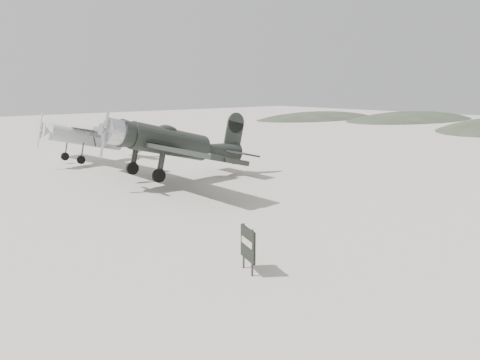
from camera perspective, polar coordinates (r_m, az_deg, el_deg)
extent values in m
plane|color=#A59F92|center=(20.51, 1.90, -4.72)|extent=(160.00, 160.00, 0.00)
ellipsoid|color=#2D3527|center=(84.83, 20.20, 6.94)|extent=(36.00, 18.00, 6.00)
ellipsoid|color=#2D3527|center=(83.70, 9.52, 7.43)|extent=(32.00, 16.00, 5.20)
cylinder|color=black|center=(27.78, -8.65, 4.50)|extent=(4.96, 1.64, 1.57)
cone|color=black|center=(29.88, -2.60, 5.21)|extent=(2.94, 1.50, 1.46)
cylinder|color=silver|center=(26.16, -15.03, 3.81)|extent=(1.03, 1.40, 1.39)
cone|color=silver|center=(25.88, -16.37, 3.66)|extent=(0.40, 0.63, 0.63)
cube|color=silver|center=(25.92, -16.22, 3.68)|extent=(0.07, 0.20, 2.92)
ellipsoid|color=black|center=(27.59, -9.09, 5.89)|extent=(1.24, 0.78, 0.52)
cube|color=black|center=(27.43, -10.02, 3.54)|extent=(2.55, 13.49, 0.25)
cube|color=black|center=(30.43, -1.26, 5.44)|extent=(1.30, 4.73, 0.11)
cube|color=black|center=(30.45, -1.02, 7.25)|extent=(1.35, 0.13, 2.02)
cylinder|color=black|center=(26.18, -9.06, -0.21)|extent=(0.76, 0.19, 0.76)
cylinder|color=black|center=(28.77, -12.21, 0.72)|extent=(0.76, 0.19, 0.76)
cylinder|color=#333333|center=(26.04, -9.11, 1.40)|extent=(0.13, 0.13, 1.57)
cylinder|color=#333333|center=(28.64, -12.28, 2.20)|extent=(0.13, 0.13, 1.57)
cylinder|color=black|center=(30.66, -0.84, 4.48)|extent=(0.25, 0.09, 0.25)
cylinder|color=#AEB1B4|center=(36.36, -18.18, 4.93)|extent=(5.67, 1.89, 1.18)
cone|color=#AEB1B4|center=(38.30, -13.27, 5.50)|extent=(2.05, 1.31, 1.07)
cone|color=#AEB1B4|center=(34.98, -22.62, 4.38)|extent=(0.78, 1.19, 1.11)
cube|color=#AEB1B4|center=(34.80, -23.26, 4.30)|extent=(0.07, 0.16, 2.35)
cube|color=#AEB1B4|center=(36.09, -18.84, 5.90)|extent=(3.55, 11.93, 0.19)
cube|color=#AEB1B4|center=(38.59, -12.62, 5.65)|extent=(1.43, 3.73, 0.09)
cube|color=#AEB1B4|center=(38.59, -12.53, 6.70)|extent=(0.97, 0.21, 1.39)
cylinder|color=black|center=(35.14, -18.29, 2.03)|extent=(0.61, 0.23, 0.60)
cylinder|color=black|center=(37.20, -20.05, 2.42)|extent=(0.61, 0.23, 0.60)
cylinder|color=#333333|center=(35.05, -18.35, 3.02)|extent=(0.11, 0.11, 1.28)
cylinder|color=#333333|center=(37.12, -20.12, 3.34)|extent=(0.11, 0.11, 1.28)
cylinder|color=black|center=(38.75, -12.33, 5.13)|extent=(0.20, 0.10, 0.19)
cylinder|color=#333333|center=(14.33, 1.51, -8.87)|extent=(0.09, 0.09, 1.48)
cylinder|color=#333333|center=(14.92, 0.45, -8.03)|extent=(0.09, 0.09, 1.48)
cube|color=black|center=(14.57, 0.97, -7.81)|extent=(0.37, 1.00, 1.02)
cube|color=beige|center=(14.53, 0.83, -7.62)|extent=(0.25, 0.76, 0.20)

